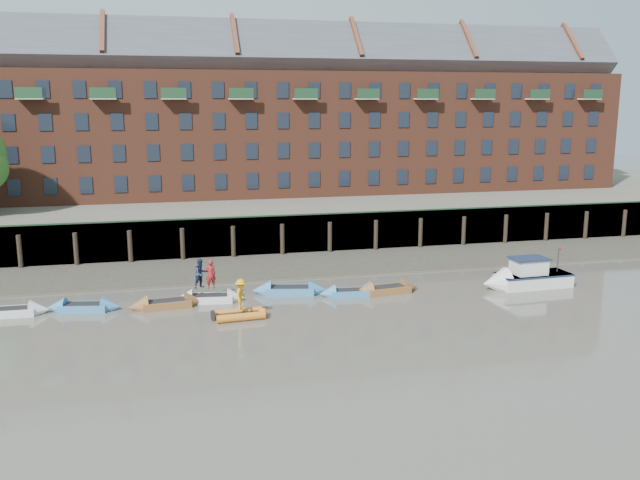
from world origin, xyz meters
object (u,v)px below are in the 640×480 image
object	(u,v)px
rowboat_1	(84,307)
rowboat_4	(290,290)
rowboat_5	(350,293)
rowboat_0	(10,312)
rowboat_2	(166,304)
person_rower_a	(211,274)
rowboat_6	(387,290)
rowboat_3	(210,298)
person_rib_crew	(241,295)
motor_launch	(520,278)
person_rower_b	(201,273)
rib_tender	(242,314)

from	to	relation	value
rowboat_1	rowboat_4	world-z (taller)	rowboat_4
rowboat_5	rowboat_0	bearing A→B (deg)	-176.74
rowboat_2	person_rower_a	size ratio (longest dim) A/B	2.55
rowboat_1	rowboat_6	xyz separation A→B (m)	(19.02, -0.57, 0.01)
rowboat_2	rowboat_5	world-z (taller)	rowboat_2
rowboat_3	person_rib_crew	xyz separation A→B (m)	(1.53, -3.82, 1.21)
rowboat_5	person_rower_a	distance (m)	9.06
rowboat_3	motor_launch	size ratio (longest dim) A/B	0.71
rowboat_5	person_rib_crew	world-z (taller)	person_rib_crew
person_rower_a	person_rib_crew	xyz separation A→B (m)	(1.45, -3.87, -0.34)
person_rower_b	person_rower_a	bearing A→B (deg)	-53.11
motor_launch	person_rower_a	xyz separation A→B (m)	(-20.60, 1.52, 1.11)
rowboat_1	rib_tender	bearing A→B (deg)	-11.44
rowboat_0	person_rib_crew	world-z (taller)	person_rib_crew
rowboat_0	rowboat_2	xyz separation A→B (m)	(9.03, -0.48, 0.00)
person_rower_b	motor_launch	bearing A→B (deg)	-37.31
rowboat_3	rowboat_0	bearing A→B (deg)	-171.61
rowboat_4	motor_launch	world-z (taller)	motor_launch
rowboat_6	person_rower_a	distance (m)	11.51
rowboat_3	person_rib_crew	distance (m)	4.29
person_rower_b	rowboat_3	bearing A→B (deg)	-60.26
motor_launch	rowboat_1	bearing A→B (deg)	-5.25
rib_tender	person_rower_a	size ratio (longest dim) A/B	1.70
rowboat_2	rowboat_5	size ratio (longest dim) A/B	1.12
rowboat_3	person_rib_crew	size ratio (longest dim) A/B	2.41
rowboat_3	rowboat_6	bearing A→B (deg)	4.16
person_rower_b	person_rib_crew	xyz separation A→B (m)	(2.04, -4.09, -0.36)
rowboat_1	motor_launch	world-z (taller)	motor_launch
rib_tender	motor_launch	size ratio (longest dim) A/B	0.49
rowboat_1	rib_tender	distance (m)	9.80
rowboat_1	rowboat_3	bearing A→B (deg)	11.34
rowboat_1	person_rower_b	xyz separation A→B (m)	(7.05, 0.41, 1.58)
motor_launch	person_rower_b	size ratio (longest dim) A/B	3.39
rowboat_5	person_rib_crew	xyz separation A→B (m)	(-7.44, -3.09, 1.23)
rowboat_1	rowboat_3	xyz separation A→B (m)	(7.56, 0.14, 0.00)
rowboat_3	person_rower_a	distance (m)	1.55
motor_launch	rowboat_6	bearing A→B (deg)	-7.25
rowboat_4	rowboat_5	world-z (taller)	rowboat_4
rowboat_4	rib_tender	xyz separation A→B (m)	(-3.67, -4.33, -0.02)
rowboat_1	rowboat_6	bearing A→B (deg)	8.56
rowboat_3	rib_tender	xyz separation A→B (m)	(1.54, -3.77, 0.01)
rowboat_1	rowboat_4	bearing A→B (deg)	13.44
person_rower_b	rowboat_5	bearing A→B (deg)	-38.63
rib_tender	person_rower_a	distance (m)	4.37
rowboat_5	rib_tender	xyz separation A→B (m)	(-7.43, -3.04, 0.02)
person_rower_a	rowboat_5	bearing A→B (deg)	168.61
rowboat_3	person_rower_b	size ratio (longest dim) A/B	2.40
rowboat_2	person_rower_b	distance (m)	2.84
rowboat_1	rowboat_2	size ratio (longest dim) A/B	0.97
rowboat_5	person_rower_b	world-z (taller)	person_rower_b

